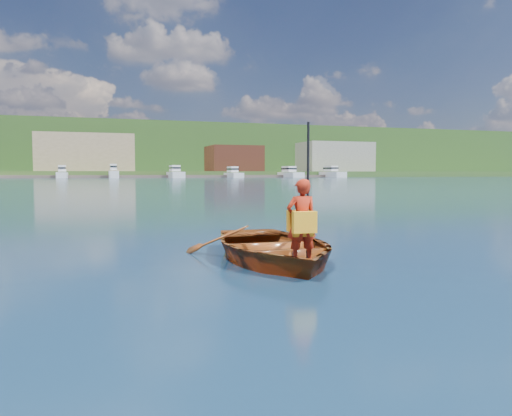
{
  "coord_description": "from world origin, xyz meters",
  "views": [
    {
      "loc": [
        -2.92,
        -7.17,
        1.37
      ],
      "look_at": [
        -0.53,
        0.15,
        0.84
      ],
      "focal_mm": 35.0,
      "sensor_mm": 36.0,
      "label": 1
    }
  ],
  "objects_px": {
    "dock": "(71,177)",
    "marina_yachts": "(127,173)",
    "rowboat": "(272,247)",
    "child_paddler": "(302,221)"
  },
  "relations": [
    {
      "from": "dock",
      "to": "marina_yachts",
      "type": "relative_size",
      "value": 1.14
    },
    {
      "from": "marina_yachts",
      "to": "rowboat",
      "type": "bearing_deg",
      "value": -92.71
    },
    {
      "from": "rowboat",
      "to": "dock",
      "type": "height_order",
      "value": "dock"
    },
    {
      "from": "child_paddler",
      "to": "dock",
      "type": "height_order",
      "value": "child_paddler"
    },
    {
      "from": "rowboat",
      "to": "marina_yachts",
      "type": "bearing_deg",
      "value": 87.29
    },
    {
      "from": "child_paddler",
      "to": "dock",
      "type": "relative_size",
      "value": 0.01
    },
    {
      "from": "child_paddler",
      "to": "dock",
      "type": "distance_m",
      "value": 149.02
    },
    {
      "from": "dock",
      "to": "rowboat",
      "type": "bearing_deg",
      "value": -86.59
    },
    {
      "from": "dock",
      "to": "marina_yachts",
      "type": "bearing_deg",
      "value": -16.65
    },
    {
      "from": "dock",
      "to": "marina_yachts",
      "type": "xyz_separation_m",
      "value": [
        15.6,
        -4.67,
        0.98
      ]
    }
  ]
}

